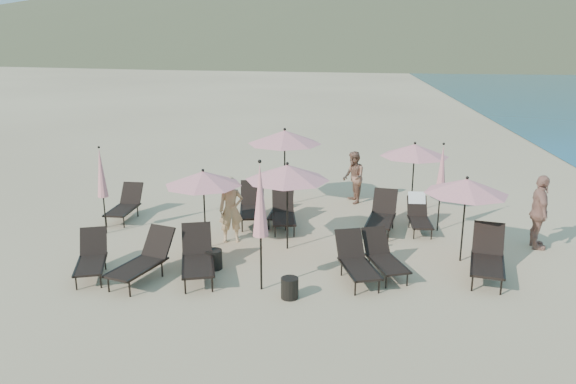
# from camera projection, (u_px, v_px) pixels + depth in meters

# --- Properties ---
(ground) EXTENTS (800.00, 800.00, 0.00)m
(ground) POSITION_uv_depth(u_px,v_px,m) (325.00, 284.00, 12.38)
(ground) COLOR #D6BA8C
(ground) RESTS_ON ground
(lounger_0) EXTENTS (1.07, 1.72, 0.93)m
(lounger_0) POSITION_uv_depth(u_px,v_px,m) (92.00, 257.00, 12.72)
(lounger_0) COLOR black
(lounger_0) RESTS_ON ground
(lounger_1) EXTENTS (1.23, 1.92, 1.03)m
(lounger_1) POSITION_uv_depth(u_px,v_px,m) (143.00, 259.00, 12.48)
(lounger_1) COLOR black
(lounger_1) RESTS_ON ground
(lounger_2) EXTENTS (1.14, 1.93, 1.04)m
(lounger_2) POSITION_uv_depth(u_px,v_px,m) (197.00, 257.00, 12.61)
(lounger_2) COLOR black
(lounger_2) RESTS_ON ground
(lounger_3) EXTENTS (1.07, 1.78, 0.96)m
(lounger_3) POSITION_uv_depth(u_px,v_px,m) (356.00, 261.00, 12.49)
(lounger_3) COLOR black
(lounger_3) RESTS_ON ground
(lounger_4) EXTENTS (1.08, 1.70, 0.91)m
(lounger_4) POSITION_uv_depth(u_px,v_px,m) (384.00, 256.00, 12.79)
(lounger_4) COLOR black
(lounger_4) RESTS_ON ground
(lounger_5) EXTENTS (1.11, 1.97, 1.07)m
(lounger_5) POSITION_uv_depth(u_px,v_px,m) (488.00, 256.00, 12.60)
(lounger_5) COLOR black
(lounger_5) RESTS_ON ground
(lounger_6) EXTENTS (0.68, 1.69, 0.96)m
(lounger_6) POSITION_uv_depth(u_px,v_px,m) (125.00, 205.00, 16.63)
(lounger_6) COLOR black
(lounger_6) RESTS_ON ground
(lounger_7) EXTENTS (0.98, 1.94, 1.07)m
(lounger_7) POSITION_uv_depth(u_px,v_px,m) (252.00, 205.00, 16.37)
(lounger_7) COLOR black
(lounger_7) RESTS_ON ground
(lounger_8) EXTENTS (0.66, 1.55, 0.87)m
(lounger_8) POSITION_uv_depth(u_px,v_px,m) (281.00, 209.00, 16.37)
(lounger_8) COLOR black
(lounger_8) RESTS_ON ground
(lounger_9) EXTENTS (0.85, 1.72, 0.95)m
(lounger_9) POSITION_uv_depth(u_px,v_px,m) (283.00, 213.00, 15.87)
(lounger_9) COLOR black
(lounger_9) RESTS_ON ground
(lounger_10) EXTENTS (1.02, 1.90, 1.03)m
(lounger_10) POSITION_uv_depth(u_px,v_px,m) (382.00, 214.00, 15.62)
(lounger_10) COLOR black
(lounger_10) RESTS_ON ground
(lounger_11) EXTENTS (0.60, 1.54, 0.95)m
(lounger_11) POSITION_uv_depth(u_px,v_px,m) (419.00, 214.00, 15.71)
(lounger_11) COLOR black
(lounger_11) RESTS_ON ground
(umbrella_open_0) EXTENTS (1.95, 1.95, 2.09)m
(umbrella_open_0) POSITION_uv_depth(u_px,v_px,m) (203.00, 178.00, 13.98)
(umbrella_open_0) COLOR black
(umbrella_open_0) RESTS_ON ground
(umbrella_open_1) EXTENTS (2.12, 2.12, 2.28)m
(umbrella_open_1) POSITION_uv_depth(u_px,v_px,m) (287.00, 172.00, 13.89)
(umbrella_open_1) COLOR black
(umbrella_open_1) RESTS_ON ground
(umbrella_open_2) EXTENTS (1.97, 1.97, 2.12)m
(umbrella_open_2) POSITION_uv_depth(u_px,v_px,m) (467.00, 186.00, 13.14)
(umbrella_open_2) COLOR black
(umbrella_open_2) RESTS_ON ground
(umbrella_open_3) EXTENTS (2.33, 2.33, 2.51)m
(umbrella_open_3) POSITION_uv_depth(u_px,v_px,m) (285.00, 137.00, 17.54)
(umbrella_open_3) COLOR black
(umbrella_open_3) RESTS_ON ground
(umbrella_open_4) EXTENTS (2.07, 2.07, 2.22)m
(umbrella_open_4) POSITION_uv_depth(u_px,v_px,m) (415.00, 150.00, 16.82)
(umbrella_open_4) COLOR black
(umbrella_open_4) RESTS_ON ground
(umbrella_closed_0) EXTENTS (0.33, 0.33, 2.86)m
(umbrella_closed_0) POSITION_uv_depth(u_px,v_px,m) (260.00, 201.00, 11.58)
(umbrella_closed_0) COLOR black
(umbrella_closed_0) RESTS_ON ground
(umbrella_closed_1) EXTENTS (0.29, 0.29, 2.51)m
(umbrella_closed_1) POSITION_uv_depth(u_px,v_px,m) (442.00, 170.00, 15.29)
(umbrella_closed_1) COLOR black
(umbrella_closed_1) RESTS_ON ground
(umbrella_closed_2) EXTENTS (0.29, 0.29, 2.46)m
(umbrella_closed_2) POSITION_uv_depth(u_px,v_px,m) (101.00, 173.00, 15.09)
(umbrella_closed_2) COLOR black
(umbrella_closed_2) RESTS_ON ground
(side_table_0) EXTENTS (0.40, 0.40, 0.46)m
(side_table_0) POSITION_uv_depth(u_px,v_px,m) (214.00, 259.00, 13.13)
(side_table_0) COLOR black
(side_table_0) RESTS_ON ground
(side_table_1) EXTENTS (0.37, 0.37, 0.45)m
(side_table_1) POSITION_uv_depth(u_px,v_px,m) (290.00, 288.00, 11.65)
(side_table_1) COLOR black
(side_table_1) RESTS_ON ground
(beachgoer_a) EXTENTS (0.74, 0.60, 1.77)m
(beachgoer_a) POSITION_uv_depth(u_px,v_px,m) (231.00, 210.00, 14.70)
(beachgoer_a) COLOR tan
(beachgoer_a) RESTS_ON ground
(beachgoer_b) EXTENTS (0.82, 0.95, 1.70)m
(beachgoer_b) POSITION_uv_depth(u_px,v_px,m) (354.00, 177.00, 18.18)
(beachgoer_b) COLOR #8D5E48
(beachgoer_b) RESTS_ON ground
(beachgoer_c) EXTENTS (0.56, 1.16, 1.92)m
(beachgoer_c) POSITION_uv_depth(u_px,v_px,m) (539.00, 212.00, 14.23)
(beachgoer_c) COLOR #A97360
(beachgoer_c) RESTS_ON ground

